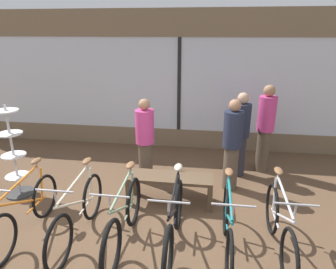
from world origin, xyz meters
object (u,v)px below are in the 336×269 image
at_px(bicycle_far_left, 25,212).
at_px(bicycle_far_right, 280,228).
at_px(bicycle_center_left, 124,220).
at_px(accessory_rack, 14,159).
at_px(customer_near_bench, 145,140).
at_px(bicycle_left, 78,214).
at_px(customer_by_window, 240,132).
at_px(customer_mid_floor, 232,144).
at_px(bicycle_center_right, 174,224).
at_px(customer_near_rack, 265,127).
at_px(display_bench, 170,181).
at_px(bicycle_right, 228,228).

xyz_separation_m(bicycle_far_left, bicycle_far_right, (3.39, 0.12, 0.02)).
distance_m(bicycle_center_left, bicycle_far_right, 1.99).
relative_size(accessory_rack, customer_near_bench, 1.01).
bearing_deg(bicycle_left, customer_by_window, 45.18).
bearing_deg(customer_mid_floor, customer_by_window, 73.12).
height_order(bicycle_far_left, customer_near_bench, customer_near_bench).
height_order(bicycle_center_right, bicycle_far_right, same).
relative_size(bicycle_center_right, customer_near_rack, 1.01).
relative_size(bicycle_far_left, bicycle_left, 0.97).
distance_m(display_bench, customer_near_rack, 2.31).
relative_size(display_bench, customer_near_rack, 0.79).
bearing_deg(customer_by_window, customer_near_rack, 25.76).
height_order(bicycle_far_left, bicycle_center_left, bicycle_center_left).
bearing_deg(accessory_rack, customer_near_bench, 20.42).
distance_m(bicycle_far_left, customer_near_rack, 4.45).
bearing_deg(bicycle_center_right, customer_near_rack, 60.29).
bearing_deg(bicycle_left, bicycle_far_right, 1.25).
height_order(bicycle_right, customer_mid_floor, customer_mid_floor).
bearing_deg(customer_near_bench, customer_near_rack, 19.44).
bearing_deg(bicycle_right, display_bench, 127.89).
xyz_separation_m(bicycle_left, bicycle_right, (2.00, -0.05, 0.01)).
bearing_deg(customer_by_window, customer_near_bench, -162.49).
bearing_deg(bicycle_left, customer_near_rack, 42.37).
xyz_separation_m(bicycle_center_left, display_bench, (0.46, 1.13, 0.01)).
distance_m(bicycle_center_right, customer_by_window, 2.62).
relative_size(bicycle_far_left, accessory_rack, 1.06).
height_order(accessory_rack, customer_mid_floor, customer_mid_floor).
bearing_deg(bicycle_right, bicycle_left, 178.58).
relative_size(bicycle_center_right, customer_mid_floor, 1.08).
bearing_deg(bicycle_far_left, bicycle_center_right, 0.26).
height_order(bicycle_center_left, display_bench, bicycle_center_left).
bearing_deg(customer_mid_floor, accessory_rack, -168.68).
xyz_separation_m(bicycle_center_left, bicycle_center_right, (0.66, -0.00, 0.00)).
relative_size(bicycle_left, customer_near_bench, 1.09).
relative_size(customer_near_rack, customer_by_window, 1.07).
bearing_deg(bicycle_left, bicycle_right, -1.42).
height_order(bicycle_far_right, customer_near_rack, customer_near_rack).
bearing_deg(accessory_rack, bicycle_left, -32.32).
relative_size(bicycle_far_right, customer_near_rack, 0.98).
xyz_separation_m(bicycle_far_left, customer_near_rack, (3.55, 2.62, 0.56)).
xyz_separation_m(bicycle_center_right, bicycle_right, (0.68, 0.00, 0.01)).
relative_size(accessory_rack, customer_near_rack, 0.91).
height_order(bicycle_far_left, bicycle_far_right, bicycle_far_right).
distance_m(bicycle_far_left, display_bench, 2.18).
distance_m(bicycle_right, bicycle_far_right, 0.66).
bearing_deg(bicycle_far_right, customer_by_window, 98.52).
height_order(accessory_rack, customer_by_window, customer_by_window).
xyz_separation_m(bicycle_center_right, customer_by_window, (0.99, 2.37, 0.50)).
height_order(bicycle_center_left, customer_mid_floor, customer_mid_floor).
xyz_separation_m(bicycle_right, customer_mid_floor, (0.13, 1.77, 0.47)).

